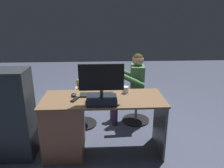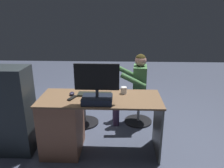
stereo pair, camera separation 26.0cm
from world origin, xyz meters
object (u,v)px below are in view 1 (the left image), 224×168
keyboard (97,95)px  cup (125,90)px  desk (72,124)px  person (132,83)px  visitor_chair (136,105)px  monitor (102,91)px  office_chair_teddy (82,108)px  teddy_bear (81,89)px  computer_mouse (74,95)px  tv_remote (75,99)px

keyboard → cup: cup is taller
desk → person: person is taller
person → visitor_chair: bearing=-174.9°
monitor → office_chair_teddy: (0.31, -0.88, -0.61)m
desk → cup: bearing=-167.7°
visitor_chair → teddy_bear: bearing=4.4°
office_chair_teddy → computer_mouse: bearing=87.1°
monitor → visitor_chair: monitor is taller
computer_mouse → person: bearing=-139.1°
tv_remote → desk: bearing=-16.8°
tv_remote → person: (-0.79, -0.84, -0.09)m
monitor → tv_remote: (0.32, -0.11, -0.14)m
tv_remote → teddy_bear: (-0.00, -0.78, -0.16)m
tv_remote → computer_mouse: bearing=-55.9°
computer_mouse → visitor_chair: computer_mouse is taller
tv_remote → office_chair_teddy: size_ratio=0.32×
desk → keyboard: keyboard is taller
desk → visitor_chair: 1.24m
monitor → keyboard: 0.29m
desk → cup: size_ratio=17.15×
tv_remote → office_chair_teddy: (-0.00, -0.77, -0.47)m
teddy_bear → person: (-0.79, -0.06, 0.07)m
teddy_bear → visitor_chair: size_ratio=0.65×
office_chair_teddy → keyboard: bearing=111.9°
computer_mouse → office_chair_teddy: computer_mouse is taller
monitor → keyboard: size_ratio=1.19×
desk → tv_remote: size_ratio=9.91×
cup → keyboard: bearing=9.9°
desk → office_chair_teddy: size_ratio=3.18×
monitor → computer_mouse: 0.44m
visitor_chair → computer_mouse: bearing=38.3°
desk → visitor_chair: (-0.95, -0.79, -0.12)m
office_chair_teddy → cup: bearing=137.7°
desk → cup: (-0.69, -0.15, 0.40)m
desk → person: 1.20m
monitor → tv_remote: monitor is taller
desk → tv_remote: (-0.06, 0.05, 0.36)m
desk → teddy_bear: 0.76m
visitor_chair → person: 0.40m
monitor → teddy_bear: size_ratio=1.65×
cup → computer_mouse: bearing=6.6°
person → keyboard: bearing=52.5°
monitor → tv_remote: 0.36m
teddy_bear → cup: bearing=137.1°
cup → person: 0.67m
monitor → teddy_bear: bearing=-70.6°
cup → visitor_chair: 0.86m
tv_remote → person: 1.16m
teddy_bear → visitor_chair: (-0.88, -0.07, -0.32)m
tv_remote → visitor_chair: tv_remote is taller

